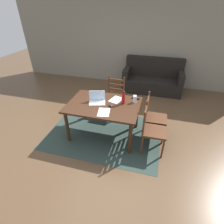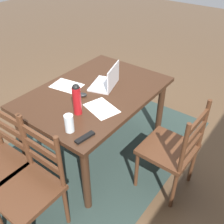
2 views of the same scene
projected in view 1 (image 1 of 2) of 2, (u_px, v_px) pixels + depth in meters
The scene contains 15 objects.
ground_plane at pixel (104, 133), 3.90m from camera, with size 14.00×14.00×0.00m, color brown.
area_rug at pixel (104, 133), 3.90m from camera, with size 2.41×1.72×0.01m, color #283833.
wall_back at pixel (132, 42), 5.63m from camera, with size 8.00×0.12×2.70m, color gray.
dining_table at pixel (104, 108), 3.54m from camera, with size 1.43×1.00×0.75m.
chair_right_near at pixel (152, 130), 3.26m from camera, with size 0.45×0.45×0.95m.
chair_far_head at pixel (115, 97), 4.36m from camera, with size 0.45×0.45×0.95m.
chair_right_far at pixel (154, 118), 3.59m from camera, with size 0.44×0.44×0.95m.
couch at pixel (152, 79), 5.60m from camera, with size 1.80×0.80×1.00m.
laptop at pixel (97, 100), 3.53m from camera, with size 0.37×0.31×0.23m.
water_bottle at pixel (123, 97), 3.43m from camera, with size 0.07×0.07×0.28m.
drinking_glass at pixel (135, 99), 3.51m from camera, with size 0.07×0.07×0.15m, color silver.
computer_mouse at pixel (110, 105), 3.42m from camera, with size 0.06×0.10×0.03m, color black.
tv_remote at pixel (136, 98), 3.67m from camera, with size 0.04×0.17×0.02m, color black.
paper_stack_left at pixel (116, 100), 3.64m from camera, with size 0.21×0.30×0.00m, color white.
paper_stack_right at pixel (104, 112), 3.24m from camera, with size 0.21×0.30×0.00m, color white.
Camera 1 is at (0.97, -2.87, 2.50)m, focal length 28.15 mm.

